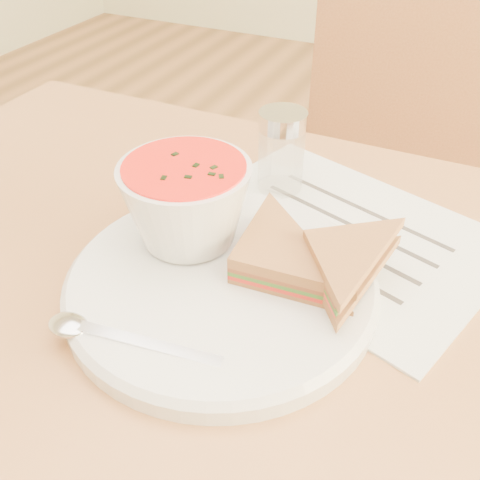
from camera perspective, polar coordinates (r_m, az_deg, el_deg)
The scene contains 8 objects.
chair_far at distance 1.05m, azimuth 16.97°, elevation -1.00°, with size 0.42×0.42×0.94m, color brown, non-canonical shape.
plate at distance 0.51m, azimuth -2.00°, elevation -4.72°, with size 0.29×0.29×0.02m, color white, non-canonical shape.
soup_bowl at distance 0.52m, azimuth -5.69°, elevation 3.56°, with size 0.13×0.13×0.09m, color white, non-canonical shape.
sandwich_half_a at distance 0.48m, azimuth -1.36°, elevation -3.62°, with size 0.12×0.12×0.04m, color #A9723B, non-canonical shape.
sandwich_half_b at distance 0.50m, azimuth 6.64°, elevation -0.34°, with size 0.10×0.10×0.03m, color #A9723B, non-canonical shape.
spoon at distance 0.45m, azimuth -12.00°, elevation -10.32°, with size 0.18×0.04×0.01m, color silver, non-canonical shape.
paper_menu at distance 0.59m, azimuth 10.33°, elevation 0.96°, with size 0.33×0.24×0.00m, color white, non-canonical shape.
condiment_shaker at distance 0.63m, azimuth 4.42°, elevation 9.31°, with size 0.06×0.06×0.10m, color silver, non-canonical shape.
Camera 1 is at (0.18, -0.33, 1.10)m, focal length 40.00 mm.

